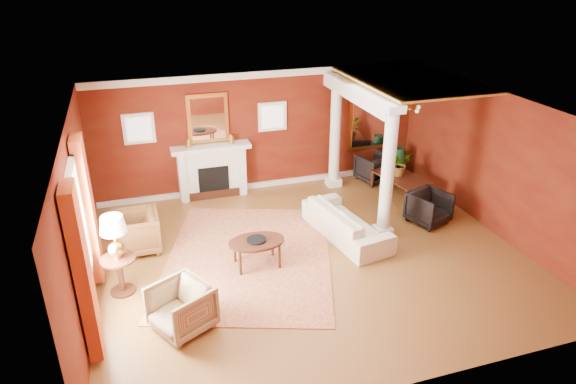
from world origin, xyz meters
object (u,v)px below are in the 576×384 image
object	(u,v)px
armchair_leopard	(136,230)
side_table	(115,242)
sofa	(347,218)
dining_table	(401,180)
armchair_stripe	(181,306)
coffee_table	(257,243)

from	to	relation	value
armchair_leopard	side_table	bearing A→B (deg)	-13.35
sofa	dining_table	world-z (taller)	sofa
sofa	armchair_leopard	xyz separation A→B (m)	(-4.13, 0.75, 0.01)
side_table	armchair_stripe	bearing A→B (deg)	-55.69
dining_table	coffee_table	bearing A→B (deg)	104.69
coffee_table	dining_table	bearing A→B (deg)	25.61
side_table	dining_table	world-z (taller)	side_table
armchair_stripe	side_table	distance (m)	1.65
sofa	coffee_table	size ratio (longest dim) A/B	2.12
armchair_stripe	coffee_table	world-z (taller)	armchair_stripe
dining_table	armchair_stripe	bearing A→B (deg)	109.71
sofa	armchair_leopard	size ratio (longest dim) A/B	2.52
armchair_leopard	armchair_stripe	xyz separation A→B (m)	(0.55, -2.63, -0.02)
side_table	dining_table	bearing A→B (deg)	17.58
armchair_stripe	dining_table	size ratio (longest dim) A/B	0.59
armchair_stripe	side_table	world-z (taller)	side_table
armchair_stripe	side_table	size ratio (longest dim) A/B	0.58
armchair_leopard	side_table	size ratio (longest dim) A/B	0.61
sofa	armchair_leopard	world-z (taller)	armchair_leopard
sofa	dining_table	xyz separation A→B (m)	(2.06, 1.46, -0.04)
armchair_leopard	side_table	xyz separation A→B (m)	(-0.33, -1.35, 0.54)
sofa	coffee_table	distance (m)	2.09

